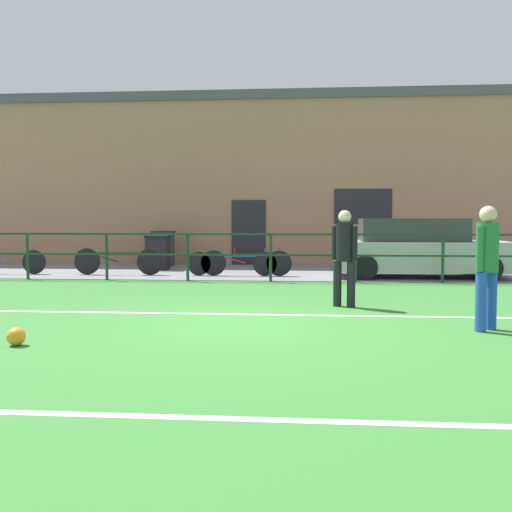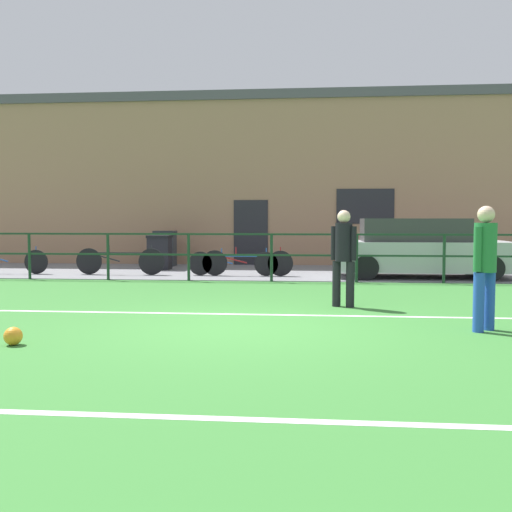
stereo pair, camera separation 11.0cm
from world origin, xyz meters
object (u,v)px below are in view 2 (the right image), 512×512
(bicycle_parked_1, at_px, (233,263))
(bicycle_parked_2, at_px, (120,261))
(soccer_ball_match, at_px, (13,336))
(trash_bin_1, at_px, (165,248))
(player_striker, at_px, (485,260))
(trash_bin_0, at_px, (160,252))
(bicycle_parked_0, at_px, (8,261))
(bicycle_parked_3, at_px, (247,263))
(parked_car_red, at_px, (419,249))
(player_goalkeeper, at_px, (344,252))

(bicycle_parked_1, xyz_separation_m, bicycle_parked_2, (-3.01, 0.00, 0.04))
(soccer_ball_match, bearing_deg, bicycle_parked_2, 100.32)
(trash_bin_1, bearing_deg, bicycle_parked_2, -98.50)
(player_striker, distance_m, bicycle_parked_1, 8.43)
(bicycle_parked_2, height_order, trash_bin_0, trash_bin_0)
(bicycle_parked_2, distance_m, trash_bin_0, 1.84)
(player_striker, height_order, bicycle_parked_1, player_striker)
(soccer_ball_match, distance_m, bicycle_parked_0, 9.85)
(bicycle_parked_3, distance_m, trash_bin_1, 4.23)
(player_striker, height_order, trash_bin_0, player_striker)
(bicycle_parked_1, bearing_deg, parked_car_red, 0.77)
(trash_bin_0, bearing_deg, player_striker, -53.06)
(player_striker, height_order, bicycle_parked_3, player_striker)
(bicycle_parked_1, distance_m, bicycle_parked_3, 0.37)
(parked_car_red, height_order, trash_bin_0, parked_car_red)
(bicycle_parked_0, bearing_deg, bicycle_parked_1, 0.00)
(bicycle_parked_2, xyz_separation_m, trash_bin_1, (0.46, 3.04, 0.19))
(trash_bin_1, bearing_deg, soccer_ball_match, -84.52)
(soccer_ball_match, bearing_deg, trash_bin_0, 95.25)
(player_goalkeeper, bearing_deg, bicycle_parked_0, 171.35)
(parked_car_red, distance_m, trash_bin_0, 7.33)
(trash_bin_1, bearing_deg, bicycle_parked_3, -46.09)
(player_goalkeeper, xyz_separation_m, soccer_ball_match, (-4.02, -3.49, -0.82))
(player_striker, bearing_deg, bicycle_parked_1, -101.08)
(bicycle_parked_3, xyz_separation_m, trash_bin_1, (-2.93, 3.04, 0.21))
(soccer_ball_match, bearing_deg, trash_bin_1, 95.48)
(soccer_ball_match, height_order, bicycle_parked_1, bicycle_parked_1)
(player_striker, xyz_separation_m, bicycle_parked_1, (-4.33, 7.21, -0.59))
(player_striker, height_order, parked_car_red, player_striker)
(soccer_ball_match, relative_size, trash_bin_1, 0.20)
(player_goalkeeper, xyz_separation_m, player_striker, (1.75, -2.03, 0.01))
(soccer_ball_match, bearing_deg, player_striker, 14.16)
(parked_car_red, bearing_deg, bicycle_parked_0, -179.66)
(bicycle_parked_1, bearing_deg, trash_bin_1, 130.04)
(player_goalkeeper, relative_size, player_striker, 0.99)
(bicycle_parked_0, distance_m, bicycle_parked_1, 6.11)
(parked_car_red, distance_m, bicycle_parked_1, 4.76)
(bicycle_parked_0, xyz_separation_m, trash_bin_1, (3.55, 3.04, 0.22))
(player_striker, relative_size, trash_bin_1, 1.50)
(player_goalkeeper, bearing_deg, bicycle_parked_1, 138.66)
(trash_bin_0, bearing_deg, bicycle_parked_0, -155.15)
(bicycle_parked_1, height_order, trash_bin_0, trash_bin_0)
(parked_car_red, xyz_separation_m, bicycle_parked_1, (-4.75, -0.06, -0.38))
(bicycle_parked_3, bearing_deg, trash_bin_1, 133.91)
(bicycle_parked_1, relative_size, trash_bin_1, 2.13)
(player_goalkeeper, height_order, trash_bin_1, player_goalkeeper)
(player_goalkeeper, bearing_deg, trash_bin_0, 147.93)
(parked_car_red, xyz_separation_m, trash_bin_1, (-7.31, 2.98, -0.15))
(bicycle_parked_2, xyz_separation_m, bicycle_parked_3, (3.39, -0.00, -0.02))
(soccer_ball_match, bearing_deg, bicycle_parked_0, 118.32)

